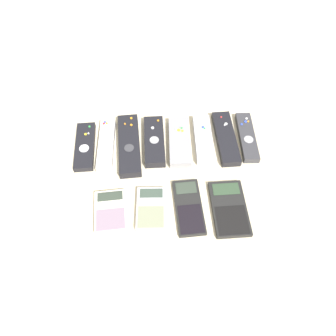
{
  "coord_description": "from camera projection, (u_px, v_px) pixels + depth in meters",
  "views": [
    {
      "loc": [
        -0.03,
        -0.48,
        0.74
      ],
      "look_at": [
        0.0,
        0.03,
        0.01
      ],
      "focal_mm": 35.0,
      "sensor_mm": 36.0,
      "label": 1
    }
  ],
  "objects": [
    {
      "name": "ground_plane",
      "position": [
        169.0,
        180.0,
        0.88
      ],
      "size": [
        3.0,
        3.0,
        0.0
      ],
      "primitive_type": "plane",
      "color": "beige"
    },
    {
      "name": "remote_0",
      "position": [
        85.0,
        146.0,
        0.94
      ],
      "size": [
        0.06,
        0.17,
        0.02
      ],
      "rotation": [
        0.0,
        0.0,
        0.02
      ],
      "color": "black",
      "rests_on": "ground_plane"
    },
    {
      "name": "remote_1",
      "position": [
        106.0,
        145.0,
        0.93
      ],
      "size": [
        0.05,
        0.18,
        0.03
      ],
      "rotation": [
        0.0,
        0.0,
        -0.02
      ],
      "color": "white",
      "rests_on": "ground_plane"
    },
    {
      "name": "remote_2",
      "position": [
        129.0,
        145.0,
        0.93
      ],
      "size": [
        0.07,
        0.22,
        0.03
      ],
      "rotation": [
        0.0,
        0.0,
        0.05
      ],
      "color": "black",
      "rests_on": "ground_plane"
    },
    {
      "name": "remote_3",
      "position": [
        154.0,
        141.0,
        0.94
      ],
      "size": [
        0.06,
        0.17,
        0.03
      ],
      "rotation": [
        0.0,
        0.0,
        -0.0
      ],
      "color": "black",
      "rests_on": "ground_plane"
    },
    {
      "name": "remote_4",
      "position": [
        180.0,
        142.0,
        0.94
      ],
      "size": [
        0.07,
        0.17,
        0.03
      ],
      "rotation": [
        0.0,
        0.0,
        -0.04
      ],
      "color": "gray",
      "rests_on": "ground_plane"
    },
    {
      "name": "remote_5",
      "position": [
        203.0,
        139.0,
        0.95
      ],
      "size": [
        0.05,
        0.17,
        0.03
      ],
      "rotation": [
        0.0,
        0.0,
        -0.03
      ],
      "color": "#B7B7BC",
      "rests_on": "ground_plane"
    },
    {
      "name": "remote_6",
      "position": [
        226.0,
        138.0,
        0.95
      ],
      "size": [
        0.06,
        0.19,
        0.02
      ],
      "rotation": [
        0.0,
        0.0,
        0.02
      ],
      "color": "black",
      "rests_on": "ground_plane"
    },
    {
      "name": "remote_7",
      "position": [
        247.0,
        137.0,
        0.95
      ],
      "size": [
        0.05,
        0.18,
        0.02
      ],
      "rotation": [
        0.0,
        0.0,
        -0.04
      ],
      "color": "#333338",
      "rests_on": "ground_plane"
    },
    {
      "name": "calculator_0",
      "position": [
        111.0,
        211.0,
        0.82
      ],
      "size": [
        0.09,
        0.12,
        0.02
      ],
      "rotation": [
        0.0,
        0.0,
        0.06
      ],
      "color": "beige",
      "rests_on": "ground_plane"
    },
    {
      "name": "calculator_1",
      "position": [
        151.0,
        209.0,
        0.82
      ],
      "size": [
        0.08,
        0.12,
        0.02
      ],
      "rotation": [
        0.0,
        0.0,
        -0.05
      ],
      "color": "#B2B2B7",
      "rests_on": "ground_plane"
    },
    {
      "name": "calculator_2",
      "position": [
        189.0,
        207.0,
        0.83
      ],
      "size": [
        0.07,
        0.16,
        0.01
      ],
      "rotation": [
        0.0,
        0.0,
        0.04
      ],
      "color": "black",
      "rests_on": "ground_plane"
    },
    {
      "name": "calculator_3",
      "position": [
        229.0,
        208.0,
        0.82
      ],
      "size": [
        0.09,
        0.16,
        0.02
      ],
      "rotation": [
        0.0,
        0.0,
        0.01
      ],
      "color": "black",
      "rests_on": "ground_plane"
    }
  ]
}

